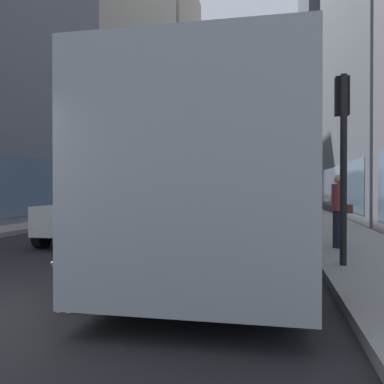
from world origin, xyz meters
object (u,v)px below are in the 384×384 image
Objects in this scene: car_red_coupe at (182,198)px; pedestrian_with_handbag at (339,210)px; car_white_van at (104,212)px; box_truck at (263,187)px; dalmatian_dog at (74,266)px; transit_bus at (235,177)px; traffic_light_near at (343,137)px; car_blue_hatchback at (236,198)px.

pedestrian_with_handbag is (7.98, -18.76, 0.19)m from car_red_coupe.
box_truck is at bearing 82.26° from car_white_van.
car_red_coupe is at bearing 95.25° from car_white_van.
dalmatian_dog is (2.35, -6.24, -0.31)m from car_white_van.
transit_bus is at bearing 70.25° from dalmatian_dog.
traffic_light_near is (3.75, 2.83, 1.92)m from dalmatian_dog.
car_blue_hatchback is 0.64× the size of box_truck.
car_red_coupe is 4.02m from car_blue_hatchback.
box_truck reaches higher than car_red_coupe.
dalmatian_dog is (3.95, -23.66, -0.31)m from car_red_coupe.
dalmatian_dog is (-1.65, -4.61, -1.26)m from transit_bus.
car_white_van is 7.17m from traffic_light_near.
traffic_light_near is at bearing -69.71° from car_red_coupe.
box_truck is (0.00, 31.06, -0.11)m from transit_bus.
car_white_van is 29.70m from box_truck.
traffic_light_near is (-0.28, -2.07, 1.42)m from pedestrian_with_handbag.
car_red_coupe is at bearing 110.29° from traffic_light_near.
dalmatian_dog is 0.57× the size of pedestrian_with_handbag.
traffic_light_near reaches higher than dalmatian_dog.
traffic_light_near is at bearing -97.58° from pedestrian_with_handbag.
car_white_van is at bearing 150.76° from traffic_light_near.
transit_bus reaches higher than pedestrian_with_handbag.
dalmatian_dog is at bearing -80.53° from car_red_coupe.
box_truck is at bearing 87.34° from dalmatian_dog.
transit_bus reaches higher than car_red_coupe.
traffic_light_near is at bearing -29.24° from car_white_van.
box_truck is 30.86m from pedestrian_with_handbag.
car_red_coupe is 0.85× the size of car_blue_hatchback.
dalmatian_dog is at bearing -109.75° from transit_bus.
car_white_van is 1.38× the size of traffic_light_near.
transit_bus is 19.88m from car_red_coupe.
car_red_coupe is (-5.60, 19.05, -0.96)m from transit_bus.
box_truck reaches higher than car_white_van.
box_truck is 32.91m from traffic_light_near.
box_truck is at bearing 94.42° from pedestrian_with_handbag.
car_blue_hatchback is at bearing -97.32° from box_truck.
car_red_coupe is 20.39m from pedestrian_with_handbag.
traffic_light_near is (6.10, -3.41, 1.61)m from car_white_van.
box_truck reaches higher than dalmatian_dog.
box_truck is (4.00, 29.42, 0.84)m from car_white_van.
pedestrian_with_handbag reaches higher than car_red_coupe.
box_truck is at bearing 93.66° from traffic_light_near.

